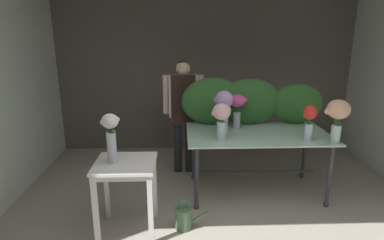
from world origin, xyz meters
TOP-DOWN VIEW (x-y plane):
  - ground_plane at (0.00, 1.78)m, footprint 7.83×7.83m
  - wall_back at (0.00, 3.56)m, footprint 5.14×0.12m
  - display_table_glass at (0.53, 1.80)m, footprint 1.78×1.01m
  - side_table_white at (-1.00, 1.00)m, footprint 0.61×0.57m
  - florist at (-0.40, 2.47)m, footprint 0.58×0.24m
  - foliage_backdrop at (0.50, 2.18)m, footprint 1.92×0.26m
  - vase_scarlet_dahlias at (1.05, 1.48)m, footprint 0.18×0.15m
  - vase_lilac_tulips at (0.10, 1.80)m, footprint 0.25×0.22m
  - vase_peach_roses at (1.33, 1.40)m, footprint 0.28×0.26m
  - vase_fuchsia_anemones at (0.30, 2.00)m, footprint 0.24×0.21m
  - vase_blush_carnations at (0.04, 1.52)m, footprint 0.23×0.21m
  - vase_white_roses_tall at (-1.12, 1.00)m, footprint 0.19×0.17m
  - watering_can at (-0.41, 1.00)m, footprint 0.35×0.18m

SIDE VIEW (x-z plane):
  - ground_plane at x=0.00m, z-range 0.00..0.00m
  - watering_can at x=-0.41m, z-range -0.05..0.30m
  - side_table_white at x=-1.00m, z-range 0.27..1.05m
  - display_table_glass at x=0.53m, z-range 0.29..1.11m
  - florist at x=-0.40m, z-range 0.19..1.85m
  - vase_white_roses_tall at x=-1.12m, z-range 0.82..1.32m
  - vase_scarlet_dahlias at x=1.05m, z-range 0.86..1.28m
  - vase_blush_carnations at x=0.04m, z-range 0.88..1.32m
  - vase_fuchsia_anemones at x=0.30m, z-range 0.89..1.34m
  - foliage_backdrop at x=0.50m, z-range 0.80..1.45m
  - vase_peach_roses at x=1.33m, z-range 0.90..1.41m
  - vase_lilac_tulips at x=0.10m, z-range 0.89..1.43m
  - wall_back at x=0.00m, z-range 0.00..2.86m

